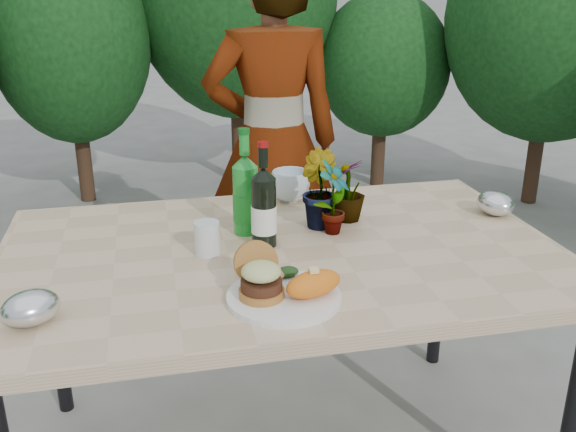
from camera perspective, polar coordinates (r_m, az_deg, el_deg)
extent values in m
cube|color=tan|center=(1.86, -0.53, -3.47)|extent=(1.60, 1.00, 0.04)
cylinder|color=black|center=(1.99, 23.96, -16.14)|extent=(0.05, 0.05, 0.71)
cylinder|color=black|center=(2.40, -20.04, -8.95)|extent=(0.05, 0.05, 0.71)
cylinder|color=black|center=(2.60, 13.32, -5.80)|extent=(0.05, 0.05, 0.71)
cylinder|color=#382316|center=(4.66, -17.56, 3.83)|extent=(0.10, 0.10, 0.42)
ellipsoid|color=#1B511D|center=(4.49, -18.85, 14.97)|extent=(1.03, 1.03, 1.40)
cylinder|color=#382316|center=(4.86, -4.41, 5.92)|extent=(0.10, 0.10, 0.50)
cylinder|color=#382316|center=(4.84, 7.99, 4.96)|extent=(0.10, 0.10, 0.38)
ellipsoid|color=#1B511D|center=(4.70, 8.42, 13.16)|extent=(0.95, 0.95, 1.01)
cylinder|color=#382316|center=(4.71, 20.90, 3.74)|extent=(0.10, 0.10, 0.44)
ellipsoid|color=#1B511D|center=(4.55, 22.55, 15.83)|extent=(1.35, 1.35, 1.56)
cylinder|color=white|center=(1.57, -0.36, -7.23)|extent=(0.28, 0.28, 0.01)
cylinder|color=#B7722D|center=(1.55, -2.37, -6.86)|extent=(0.11, 0.11, 0.02)
cylinder|color=#472314|center=(1.54, -2.38, -6.11)|extent=(0.10, 0.10, 0.02)
ellipsoid|color=beige|center=(1.52, -2.40, -4.95)|extent=(0.10, 0.10, 0.04)
cylinder|color=#B7722D|center=(1.59, -2.87, -4.16)|extent=(0.11, 0.06, 0.11)
ellipsoid|color=orange|center=(1.54, 2.28, -6.05)|extent=(0.17, 0.12, 0.06)
ellipsoid|color=olive|center=(1.63, -1.03, -5.18)|extent=(0.04, 0.04, 0.02)
ellipsoid|color=#193814|center=(1.64, -0.03, -4.97)|extent=(0.06, 0.04, 0.03)
cylinder|color=black|center=(1.84, -2.15, 0.32)|extent=(0.07, 0.07, 0.20)
cylinder|color=white|center=(1.84, -2.14, -0.27)|extent=(0.07, 0.07, 0.08)
cone|color=black|center=(1.80, -2.20, 3.85)|extent=(0.07, 0.07, 0.03)
cylinder|color=black|center=(1.79, -2.22, 5.26)|extent=(0.03, 0.03, 0.06)
cylinder|color=maroon|center=(1.78, -2.24, 6.38)|extent=(0.03, 0.03, 0.01)
cylinder|color=#1B942A|center=(1.93, -3.79, 1.42)|extent=(0.08, 0.08, 0.21)
cylinder|color=#198C26|center=(1.94, -3.77, 0.83)|extent=(0.08, 0.08, 0.08)
cone|color=#1B942A|center=(1.89, -3.87, 4.92)|extent=(0.08, 0.08, 0.04)
cylinder|color=#1B942A|center=(1.88, -3.91, 6.37)|extent=(0.03, 0.03, 0.06)
cylinder|color=#0C5919|center=(1.87, -3.94, 7.53)|extent=(0.03, 0.03, 0.02)
cylinder|color=silver|center=(1.81, -7.20, -1.96)|extent=(0.07, 0.07, 0.09)
imported|color=#215D20|center=(1.92, 4.04, 1.62)|extent=(0.14, 0.14, 0.23)
imported|color=#205D20|center=(1.98, 2.63, 2.40)|extent=(0.14, 0.15, 0.24)
imported|color=#2F5F20|center=(2.04, 5.38, 2.29)|extent=(0.16, 0.16, 0.20)
imported|color=silver|center=(2.22, 0.20, 2.70)|extent=(0.16, 0.16, 0.11)
ellipsoid|color=silver|center=(1.56, -21.90, -7.57)|extent=(0.17, 0.16, 0.08)
ellipsoid|color=silver|center=(2.20, 17.97, 1.09)|extent=(0.13, 0.15, 0.08)
imported|color=#906748|center=(2.77, -1.39, 6.48)|extent=(0.61, 0.43, 1.62)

